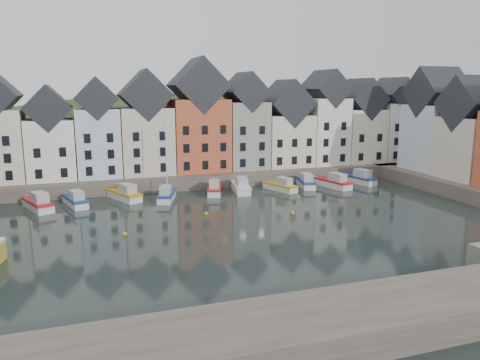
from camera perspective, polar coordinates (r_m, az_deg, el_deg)
name	(u,v)px	position (r m, az deg, el deg)	size (l,w,h in m)	color
ground	(261,231)	(50.36, 2.61, -6.19)	(260.00, 260.00, 0.00)	black
far_quay	(196,174)	(78.06, -5.38, 0.76)	(90.00, 16.00, 2.00)	#4F453C
near_wall	(237,342)	(27.75, -0.35, -19.09)	(50.00, 6.00, 2.00)	#4F453C
hillside	(171,237)	(107.46, -8.42, -6.85)	(153.60, 70.40, 64.00)	#29351A
far_terrace	(217,127)	(75.92, -2.76, 6.50)	(72.37, 8.16, 17.78)	#EEE2C8
right_terrace	(475,131)	(75.46, 26.74, 5.33)	(8.30, 24.25, 16.36)	silver
mooring_buoys	(212,220)	(53.97, -3.43, -4.84)	(20.50, 5.50, 0.50)	orange
boat_a	(38,204)	(63.81, -23.37, -2.67)	(4.40, 7.00, 2.58)	silver
boat_b	(76,201)	(64.12, -19.41, -2.39)	(3.48, 6.35, 2.33)	silver
boat_c	(125,194)	(65.65, -13.85, -1.71)	(4.51, 6.89, 2.54)	silver
boat_d	(166,195)	(64.28, -8.95, -1.80)	(3.65, 6.30, 11.51)	silver
boat_e	(214,189)	(67.58, -3.14, -1.09)	(3.63, 6.41, 2.35)	silver
boat_f	(241,187)	(68.53, 0.11, -0.85)	(3.10, 6.90, 2.55)	silver
boat_g	(281,186)	(69.77, 4.99, -0.75)	(3.81, 6.17, 2.27)	silver
boat_h	(306,182)	(72.94, 8.02, -0.27)	(3.33, 6.51, 2.39)	silver
boat_i	(334,183)	(73.17, 11.36, -0.31)	(3.57, 6.91, 2.54)	silver
boat_j	(359,178)	(77.29, 14.25, 0.18)	(3.64, 7.01, 2.58)	silver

